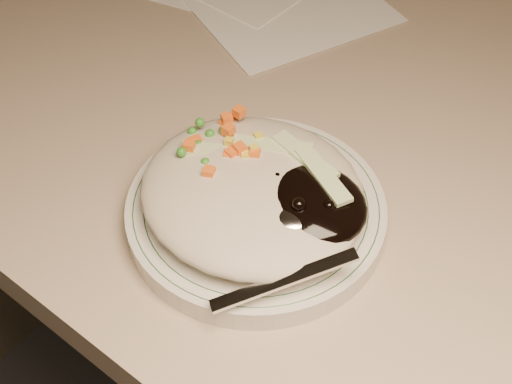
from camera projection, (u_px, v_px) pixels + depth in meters
The scene contains 4 objects.
desk at pixel (423, 283), 0.82m from camera, with size 1.40×0.70×0.74m.
plate at pixel (256, 213), 0.61m from camera, with size 0.22×0.22×0.02m, color silver.
plate_rim at pixel (256, 205), 0.60m from camera, with size 0.21×0.21×0.00m.
meal at pixel (259, 190), 0.59m from camera, with size 0.21×0.19×0.05m.
Camera 1 is at (0.15, 0.89, 1.21)m, focal length 50.00 mm.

